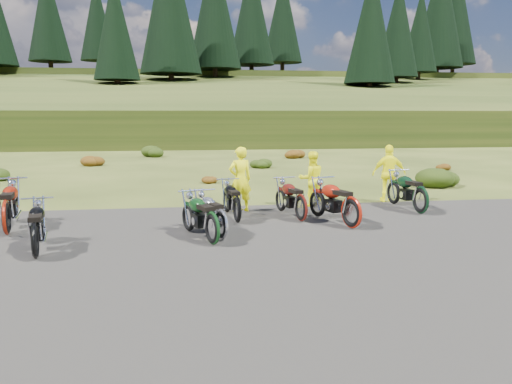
{
  "coord_description": "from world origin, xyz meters",
  "views": [
    {
      "loc": [
        -1.19,
        -10.62,
        2.76
      ],
      "look_at": [
        0.38,
        0.74,
        0.95
      ],
      "focal_mm": 35.0,
      "sensor_mm": 36.0,
      "label": 1
    }
  ],
  "objects": [
    {
      "name": "ground",
      "position": [
        0.0,
        0.0,
        0.0
      ],
      "size": [
        300.0,
        300.0,
        0.0
      ],
      "primitive_type": "plane",
      "color": "#323D14",
      "rests_on": "ground"
    },
    {
      "name": "gravel_pad",
      "position": [
        0.0,
        -2.0,
        0.0
      ],
      "size": [
        20.0,
        12.0,
        0.04
      ],
      "primitive_type": "cube",
      "color": "black",
      "rests_on": "ground"
    },
    {
      "name": "hill_slope",
      "position": [
        0.0,
        50.0,
        0.0
      ],
      "size": [
        300.0,
        45.97,
        9.37
      ],
      "primitive_type": null,
      "rotation": [
        0.14,
        0.0,
        0.0
      ],
      "color": "#273A13",
      "rests_on": "ground"
    },
    {
      "name": "hill_plateau",
      "position": [
        0.0,
        110.0,
        0.0
      ],
      "size": [
        300.0,
        90.0,
        9.17
      ],
      "primitive_type": "cube",
      "color": "#273A13",
      "rests_on": "ground"
    },
    {
      "name": "conifer_19",
      "position": [
        -21.0,
        69.0,
        17.36
      ],
      "size": [
        6.16,
        6.16,
        16.0
      ],
      "color": "black",
      "rests_on": "ground"
    },
    {
      "name": "conifer_20",
      "position": [
        -15.0,
        75.0,
        17.65
      ],
      "size": [
        5.72,
        5.72,
        15.0
      ],
      "color": "black",
      "rests_on": "ground"
    },
    {
      "name": "conifer_21",
      "position": [
        -9.0,
        50.0,
        12.56
      ],
      "size": [
        5.28,
        5.28,
        14.0
      ],
      "color": "black",
      "rests_on": "ground"
    },
    {
      "name": "conifer_22",
      "position": [
        -3.0,
        56.0,
        16.77
      ],
      "size": [
        7.92,
        7.92,
        20.0
      ],
      "color": "black",
      "rests_on": "ground"
    },
    {
      "name": "conifer_23",
      "position": [
        3.0,
        62.0,
        17.47
      ],
      "size": [
        7.48,
        7.48,
        19.0
      ],
      "color": "black",
      "rests_on": "ground"
    },
    {
      "name": "conifer_24",
      "position": [
        9.0,
        68.0,
        18.16
      ],
      "size": [
        7.04,
        7.04,
        18.0
      ],
      "color": "black",
      "rests_on": "ground"
    },
    {
      "name": "conifer_25",
      "position": [
        15.0,
        74.0,
        18.66
      ],
      "size": [
        6.6,
        6.6,
        17.0
      ],
      "color": "black",
      "rests_on": "ground"
    },
    {
      "name": "conifer_26",
      "position": [
        21.0,
        49.0,
        13.37
      ],
      "size": [
        6.16,
        6.16,
        16.0
      ],
      "color": "black",
      "rests_on": "ground"
    },
    {
      "name": "conifer_27",
      "position": [
        27.0,
        55.0,
        14.06
      ],
      "size": [
        5.72,
        5.72,
        15.0
      ],
      "color": "black",
      "rests_on": "ground"
    },
    {
      "name": "conifer_28",
      "position": [
        33.0,
        61.0,
        14.76
      ],
      "size": [
        5.28,
        5.28,
        14.0
      ],
      "color": "black",
      "rests_on": "ground"
    },
    {
      "name": "conifer_29",
      "position": [
        39.0,
        67.0,
        18.97
      ],
      "size": [
        7.92,
        7.92,
        20.0
      ],
      "color": "black",
      "rests_on": "ground"
    },
    {
      "name": "conifer_30",
      "position": [
        45.0,
        73.0,
        19.66
      ],
      "size": [
        7.48,
        7.48,
        19.0
      ],
      "color": "black",
      "rests_on": "ground"
    },
    {
      "name": "shrub_2",
      "position": [
        -6.2,
        16.6,
        0.38
      ],
      "size": [
        1.3,
        1.3,
        0.77
      ],
      "primitive_type": "ellipsoid",
      "color": "#6D2C0D",
      "rests_on": "ground"
    },
    {
      "name": "shrub_3",
      "position": [
        -3.3,
        21.9,
        0.46
      ],
      "size": [
        1.56,
        1.56,
        0.92
      ],
      "primitive_type": "ellipsoid",
      "color": "#21340D",
      "rests_on": "ground"
    },
    {
      "name": "shrub_4",
      "position": [
        -0.4,
        9.2,
        0.23
      ],
      "size": [
        0.77,
        0.77,
        0.45
      ],
      "primitive_type": "ellipsoid",
      "color": "#6D2C0D",
      "rests_on": "ground"
    },
    {
      "name": "shrub_5",
      "position": [
        2.5,
        14.5,
        0.31
      ],
      "size": [
        1.03,
        1.03,
        0.61
      ],
      "primitive_type": "ellipsoid",
      "color": "#21340D",
      "rests_on": "ground"
    },
    {
      "name": "shrub_6",
      "position": [
        5.4,
        19.8,
        0.38
      ],
      "size": [
        1.3,
        1.3,
        0.77
      ],
      "primitive_type": "ellipsoid",
      "color": "#6D2C0D",
      "rests_on": "ground"
    },
    {
      "name": "shrub_7",
      "position": [
        8.3,
        7.1,
        0.46
      ],
      "size": [
        1.56,
        1.56,
        0.92
      ],
      "primitive_type": "ellipsoid",
      "color": "#21340D",
      "rests_on": "ground"
    },
    {
      "name": "shrub_8",
      "position": [
        11.2,
        12.4,
        0.23
      ],
      "size": [
        0.77,
        0.77,
        0.45
      ],
      "primitive_type": "ellipsoid",
      "color": "#6D2C0D",
      "rests_on": "ground"
    },
    {
      "name": "motorcycle_0",
      "position": [
        -4.08,
        -0.95,
        0.0
      ],
      "size": [
        1.04,
        2.06,
        1.03
      ],
      "primitive_type": null,
      "rotation": [
        0.0,
        0.0,
        1.77
      ],
      "color": "black",
      "rests_on": "ground"
    },
    {
      "name": "motorcycle_1",
      "position": [
        -5.28,
        1.12,
        0.0
      ],
      "size": [
        1.18,
        2.38,
        1.19
      ],
      "primitive_type": null,
      "rotation": [
        0.0,
        0.0,
        1.76
      ],
      "color": "maroon",
      "rests_on": "ground"
    },
    {
      "name": "motorcycle_2",
      "position": [
        -0.7,
        -0.39,
        0.0
      ],
      "size": [
        1.35,
        2.1,
        1.04
      ],
      "primitive_type": null,
      "rotation": [
        0.0,
        0.0,
        1.95
      ],
      "color": "#0E3412",
      "rests_on": "ground"
    },
    {
      "name": "motorcycle_3",
      "position": [
        -0.48,
        0.05,
        0.0
      ],
      "size": [
        1.22,
        1.99,
        0.99
      ],
      "primitive_type": null,
      "rotation": [
        0.0,
        0.0,
        1.91
      ],
      "color": "#BCBCC1",
      "rests_on": "ground"
    },
    {
      "name": "motorcycle_4",
      "position": [
        1.66,
        1.6,
        0.0
      ],
      "size": [
        1.06,
        2.08,
        1.04
      ],
      "primitive_type": null,
      "rotation": [
        0.0,
        0.0,
        1.78
      ],
      "color": "#54130E",
      "rests_on": "ground"
    },
    {
      "name": "motorcycle_5",
      "position": [
        0.03,
        1.66,
        0.0
      ],
      "size": [
        0.89,
        2.01,
        1.02
      ],
      "primitive_type": null,
      "rotation": [
        0.0,
        0.0,
        1.7
      ],
      "color": "black",
      "rests_on": "ground"
    },
    {
      "name": "motorcycle_6",
      "position": [
        2.69,
        0.68,
        0.0
      ],
      "size": [
        1.4,
        2.29,
        1.14
      ],
      "primitive_type": null,
      "rotation": [
        0.0,
        0.0,
        1.9
      ],
      "color": "#9D1B0B",
      "rests_on": "ground"
    },
    {
      "name": "motorcycle_7",
      "position": [
        5.15,
        2.13,
        0.0
      ],
      "size": [
        0.96,
        2.22,
        1.12
      ],
      "primitive_type": null,
      "rotation": [
        0.0,
        0.0,
        1.69
      ],
      "color": "black",
      "rests_on": "ground"
    },
    {
      "name": "person_middle",
      "position": [
        0.27,
        3.13,
        0.91
      ],
      "size": [
        0.75,
        0.59,
        1.82
      ],
      "primitive_type": "imported",
      "rotation": [
        0.0,
        0.0,
        3.4
      ],
      "color": "#FFFC0D",
      "rests_on": "ground"
    },
    {
      "name": "person_right_a",
      "position": [
        2.45,
        3.68,
        0.81
      ],
      "size": [
        0.85,
        0.69,
        1.63
      ],
      "primitive_type": "imported",
      "rotation": [
        0.0,
        0.0,
        3.24
      ],
      "color": "#FFFC0D",
      "rests_on": "ground"
    },
    {
      "name": "person_right_b",
      "position": [
        5.04,
        4.1,
        0.89
      ],
      "size": [
        1.08,
        0.54,
        1.77
      ],
      "primitive_type": "imported",
      "rotation": [
        0.0,
        0.0,
        3.04
      ],
      "color": "#FFFC0D",
      "rests_on": "ground"
    }
  ]
}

